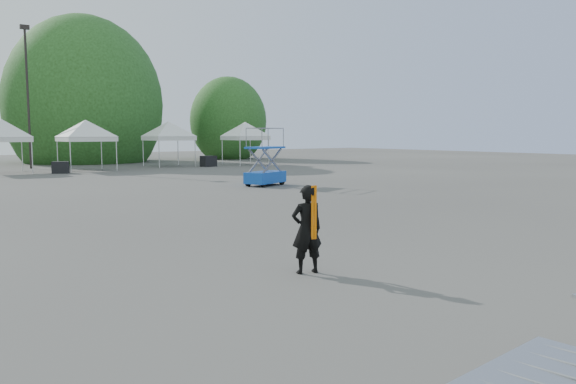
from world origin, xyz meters
TOP-DOWN VIEW (x-y plane):
  - ground at (0.00, 0.00)m, footprint 120.00×120.00m
  - light_pole_east at (3.00, 32.00)m, footprint 0.60×0.25m
  - tree_mid_e at (9.00, 39.00)m, footprint 5.12×5.12m
  - tree_far_e at (22.00, 37.00)m, footprint 3.84×3.84m
  - tent_e at (0.58, 28.14)m, footprint 4.15×4.15m
  - tent_f at (5.43, 27.36)m, footprint 4.42×4.42m
  - tent_g at (11.88, 28.71)m, footprint 4.32×4.32m
  - tent_h at (17.54, 27.04)m, footprint 4.00×4.00m
  - man at (-0.06, -2.46)m, footprint 0.65×0.51m
  - scissor_lift at (8.84, 11.70)m, footprint 2.33×1.75m
  - barrier_left at (-0.91, -7.26)m, footprint 2.22×1.23m
  - crate_mid at (3.35, 25.89)m, footprint 1.15×1.05m
  - crate_east at (14.09, 26.71)m, footprint 1.09×0.88m

SIDE VIEW (x-z plane):
  - ground at x=0.00m, z-range 0.00..0.00m
  - barrier_left at x=-0.91m, z-range 0.00..0.07m
  - crate_mid at x=3.35m, z-range 0.00..0.73m
  - crate_east at x=14.09m, z-range 0.00..0.79m
  - man at x=-0.06m, z-range 0.00..1.57m
  - scissor_lift at x=8.84m, z-range 0.01..2.72m
  - tent_h at x=17.54m, z-range 1.12..5.00m
  - tent_e at x=0.58m, z-range 1.12..5.00m
  - tent_g at x=11.88m, z-range 1.12..5.00m
  - tent_f at x=5.43m, z-range 1.12..5.00m
  - tree_far_e at x=22.00m, z-range 0.70..6.55m
  - tree_mid_e at x=9.00m, z-range 0.94..8.74m
  - light_pole_east at x=3.00m, z-range 0.62..10.42m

